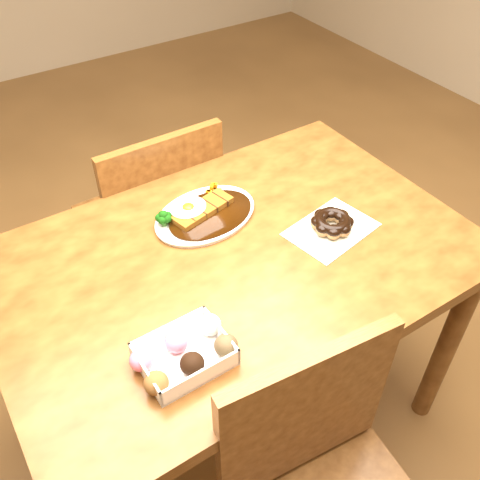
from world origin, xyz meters
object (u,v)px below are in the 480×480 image
table (236,281)px  pon_de_ring (332,223)px  donut_box (184,353)px  katsu_curry_plate (203,213)px  chair_far (155,220)px

table → pon_de_ring: bearing=-13.0°
donut_box → pon_de_ring: donut_box is taller
donut_box → pon_de_ring: bearing=16.3°
katsu_curry_plate → donut_box: size_ratio=1.52×
katsu_curry_plate → donut_box: katsu_curry_plate is taller
table → katsu_curry_plate: bearing=88.6°
table → pon_de_ring: 0.29m
chair_far → pon_de_ring: size_ratio=3.44×
table → donut_box: donut_box is taller
donut_box → pon_de_ring: size_ratio=0.84×
chair_far → pon_de_ring: bearing=113.0°
chair_far → donut_box: 0.85m
katsu_curry_plate → donut_box: bearing=-124.8°
chair_far → table: bearing=89.1°
chair_far → katsu_curry_plate: bearing=89.5°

